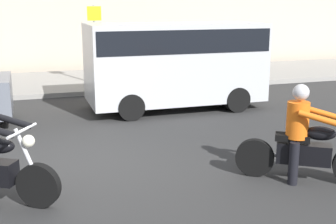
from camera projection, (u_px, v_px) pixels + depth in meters
name	position (u px, v px, depth m)	size (l,w,h in m)	color
ground_plane	(73.00, 165.00, 7.77)	(80.00, 80.00, 0.00)	#2A2A2A
sidewalk_slab	(47.00, 83.00, 15.15)	(40.00, 4.40, 0.14)	gray
motorcycle_with_rider_orange_stripe	(303.00, 142.00, 6.94)	(1.82, 1.24, 1.53)	black
parked_van_silver	(175.00, 60.00, 11.59)	(4.46, 1.96, 2.22)	#B2B5BA
street_sign_post	(95.00, 37.00, 14.27)	(0.44, 0.08, 2.49)	gray
pedestrian_bystander	(162.00, 47.00, 16.18)	(0.34, 0.34, 1.76)	black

